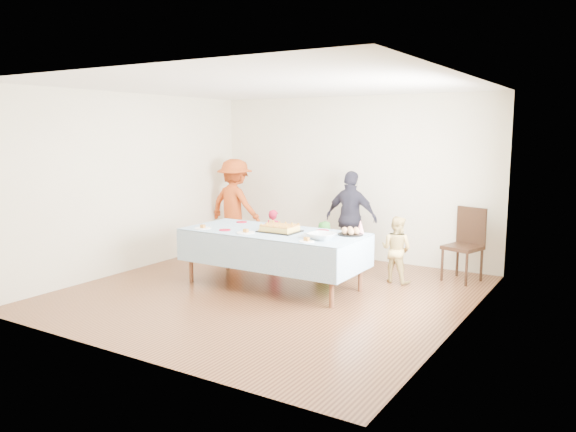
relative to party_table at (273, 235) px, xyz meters
name	(u,v)px	position (x,y,z in m)	size (l,w,h in m)	color
ground	(269,292)	(0.11, -0.27, -0.72)	(5.00, 5.00, 0.00)	#412012
room_walls	(272,159)	(0.17, -0.27, 1.05)	(5.04, 5.04, 2.72)	beige
party_table	(273,235)	(0.00, 0.00, 0.00)	(2.50, 1.10, 0.78)	brown
birthday_cake	(280,229)	(0.11, 0.00, 0.10)	(0.53, 0.40, 0.09)	black
rolls_tray	(350,232)	(1.03, 0.28, 0.10)	(0.33, 0.33, 0.10)	black
punch_bowl	(322,236)	(0.85, -0.18, 0.10)	(0.34, 0.34, 0.08)	silver
party_hat	(360,227)	(1.09, 0.46, 0.15)	(0.11, 0.11, 0.18)	silver
fork_pile	(307,235)	(0.63, -0.19, 0.09)	(0.24, 0.18, 0.07)	white
plate_red_far_a	(242,222)	(-0.80, 0.36, 0.06)	(0.16, 0.16, 0.01)	red
plate_red_far_b	(272,224)	(-0.32, 0.46, 0.06)	(0.20, 0.20, 0.01)	red
plate_red_far_c	(294,227)	(0.11, 0.37, 0.06)	(0.17, 0.17, 0.01)	red
plate_red_far_d	(322,231)	(0.58, 0.35, 0.06)	(0.18, 0.18, 0.01)	red
plate_red_near	(225,230)	(-0.59, -0.31, 0.06)	(0.16, 0.16, 0.01)	red
plate_white_left	(203,228)	(-0.94, -0.36, 0.06)	(0.23, 0.23, 0.01)	white
plate_white_mid	(246,233)	(-0.22, -0.32, 0.06)	(0.24, 0.24, 0.01)	white
plate_white_right	(307,241)	(0.76, -0.41, 0.06)	(0.19, 0.19, 0.01)	white
dining_chair	(466,240)	(2.16, 1.75, -0.14)	(0.57, 0.57, 1.05)	black
toddler_left	(274,236)	(-0.82, 1.26, -0.29)	(0.32, 0.21, 0.86)	#BD1735
toddler_mid	(324,249)	(0.33, 0.87, -0.31)	(0.40, 0.26, 0.82)	#2B7025
toddler_right	(396,249)	(1.36, 1.11, -0.25)	(0.46, 0.36, 0.95)	tan
adult_left	(235,205)	(-1.88, 1.63, 0.10)	(1.06, 0.61, 1.64)	#B64416
adult_right	(351,218)	(0.34, 1.76, 0.03)	(0.88, 0.37, 1.51)	#2C2A3B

